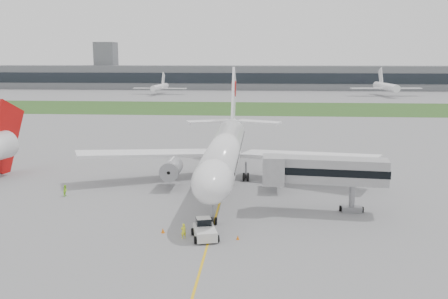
# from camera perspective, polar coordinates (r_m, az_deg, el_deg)

# --- Properties ---
(ground) EXTENTS (600.00, 600.00, 0.00)m
(ground) POSITION_cam_1_polar(r_m,az_deg,el_deg) (75.21, -0.11, -4.80)
(ground) COLOR gray
(ground) RESTS_ON ground
(apron_markings) EXTENTS (70.00, 70.00, 0.04)m
(apron_markings) POSITION_cam_1_polar(r_m,az_deg,el_deg) (70.42, -0.43, -5.89)
(apron_markings) COLOR gold
(apron_markings) RESTS_ON ground
(grass_strip) EXTENTS (600.00, 50.00, 0.02)m
(grass_strip) POSITION_cam_1_polar(r_m,az_deg,el_deg) (193.38, 2.65, 4.74)
(grass_strip) COLOR #314E1D
(grass_strip) RESTS_ON ground
(terminal_building) EXTENTS (320.00, 22.30, 14.00)m
(terminal_building) POSITION_cam_1_polar(r_m,az_deg,el_deg) (302.46, 3.29, 8.22)
(terminal_building) COLOR slate
(terminal_building) RESTS_ON ground
(control_tower) EXTENTS (12.00, 12.00, 56.00)m
(control_tower) POSITION_cam_1_polar(r_m,az_deg,el_deg) (319.55, -13.19, 6.83)
(control_tower) COLOR slate
(control_tower) RESTS_ON ground
(airliner) EXTENTS (48.13, 53.95, 17.88)m
(airliner) POSITION_cam_1_polar(r_m,az_deg,el_deg) (78.67, 0.16, 0.12)
(airliner) COLOR white
(airliner) RESTS_ON ground
(pushback_tug) EXTENTS (3.53, 4.47, 2.06)m
(pushback_tug) POSITION_cam_1_polar(r_m,az_deg,el_deg) (56.53, -2.23, -9.12)
(pushback_tug) COLOR silver
(pushback_tug) RESTS_ON ground
(jet_bridge) EXTENTS (16.14, 4.97, 7.38)m
(jet_bridge) POSITION_cam_1_polar(r_m,az_deg,el_deg) (65.51, 10.94, -2.42)
(jet_bridge) COLOR #9F9EA1
(jet_bridge) RESTS_ON ground
(safety_cone_left) EXTENTS (0.43, 0.43, 0.60)m
(safety_cone_left) POSITION_cam_1_polar(r_m,az_deg,el_deg) (58.53, -6.99, -9.17)
(safety_cone_left) COLOR orange
(safety_cone_left) RESTS_ON ground
(safety_cone_right) EXTENTS (0.37, 0.37, 0.50)m
(safety_cone_right) POSITION_cam_1_polar(r_m,az_deg,el_deg) (56.15, 1.59, -10.02)
(safety_cone_right) COLOR orange
(safety_cone_right) RESTS_ON ground
(ground_crew_near) EXTENTS (0.76, 0.68, 1.75)m
(ground_crew_near) POSITION_cam_1_polar(r_m,az_deg,el_deg) (56.43, -4.66, -9.27)
(ground_crew_near) COLOR #F5F929
(ground_crew_near) RESTS_ON ground
(ground_crew_far) EXTENTS (0.71, 0.87, 1.68)m
(ground_crew_far) POSITION_cam_1_polar(r_m,az_deg,el_deg) (76.03, -17.66, -4.49)
(ground_crew_far) COLOR #A1F428
(ground_crew_far) RESTS_ON ground
(distant_aircraft_left) EXTENTS (29.85, 26.78, 10.76)m
(distant_aircraft_left) POSITION_cam_1_polar(r_m,az_deg,el_deg) (264.64, -7.33, 6.27)
(distant_aircraft_left) COLOR white
(distant_aircraft_left) RESTS_ON ground
(distant_aircraft_right) EXTENTS (37.53, 33.77, 13.40)m
(distant_aircraft_right) POSITION_cam_1_polar(r_m,az_deg,el_deg) (264.03, 17.96, 5.83)
(distant_aircraft_right) COLOR white
(distant_aircraft_right) RESTS_ON ground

